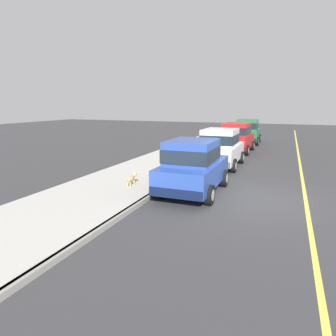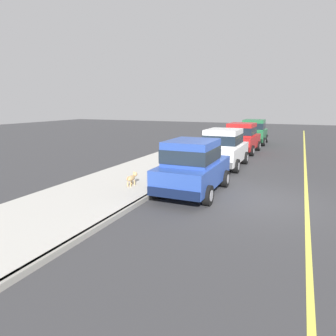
{
  "view_description": "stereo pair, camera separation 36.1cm",
  "coord_description": "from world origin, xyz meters",
  "px_view_note": "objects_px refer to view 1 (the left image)",
  "views": [
    {
      "loc": [
        0.89,
        -9.79,
        3.08
      ],
      "look_at": [
        -2.95,
        -0.11,
        0.85
      ],
      "focal_mm": 32.3,
      "sensor_mm": 36.0,
      "label": 1
    },
    {
      "loc": [
        1.23,
        -9.66,
        3.08
      ],
      "look_at": [
        -2.95,
        -0.11,
        0.85
      ],
      "focal_mm": 32.3,
      "sensor_mm": 36.0,
      "label": 2
    }
  ],
  "objects_px": {
    "car_white_hatchback": "(220,147)",
    "dog_tan": "(132,178)",
    "car_red_hatchback": "(236,137)",
    "car_green_hatchback": "(247,131)",
    "car_blue_hatchback": "(193,166)"
  },
  "relations": [
    {
      "from": "car_green_hatchback",
      "to": "car_white_hatchback",
      "type": "bearing_deg",
      "value": -90.39
    },
    {
      "from": "car_blue_hatchback",
      "to": "car_red_hatchback",
      "type": "bearing_deg",
      "value": 90.46
    },
    {
      "from": "car_blue_hatchback",
      "to": "dog_tan",
      "type": "bearing_deg",
      "value": -169.5
    },
    {
      "from": "car_white_hatchback",
      "to": "dog_tan",
      "type": "distance_m",
      "value": 5.66
    },
    {
      "from": "car_blue_hatchback",
      "to": "dog_tan",
      "type": "relative_size",
      "value": 5.04
    },
    {
      "from": "car_red_hatchback",
      "to": "dog_tan",
      "type": "bearing_deg",
      "value": -101.74
    },
    {
      "from": "car_white_hatchback",
      "to": "car_green_hatchback",
      "type": "height_order",
      "value": "same"
    },
    {
      "from": "car_red_hatchback",
      "to": "car_green_hatchback",
      "type": "bearing_deg",
      "value": 89.03
    },
    {
      "from": "car_white_hatchback",
      "to": "car_red_hatchback",
      "type": "xyz_separation_m",
      "value": [
        -0.01,
        4.96,
        0.0
      ]
    },
    {
      "from": "car_white_hatchback",
      "to": "car_red_hatchback",
      "type": "distance_m",
      "value": 4.96
    },
    {
      "from": "car_blue_hatchback",
      "to": "car_red_hatchback",
      "type": "relative_size",
      "value": 0.99
    },
    {
      "from": "dog_tan",
      "to": "car_white_hatchback",
      "type": "bearing_deg",
      "value": 67.8
    },
    {
      "from": "car_white_hatchback",
      "to": "car_red_hatchback",
      "type": "bearing_deg",
      "value": 90.17
    },
    {
      "from": "car_white_hatchback",
      "to": "car_green_hatchback",
      "type": "xyz_separation_m",
      "value": [
        0.07,
        9.65,
        0.0
      ]
    },
    {
      "from": "car_blue_hatchback",
      "to": "car_red_hatchback",
      "type": "xyz_separation_m",
      "value": [
        -0.08,
        9.76,
        0.0
      ]
    }
  ]
}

